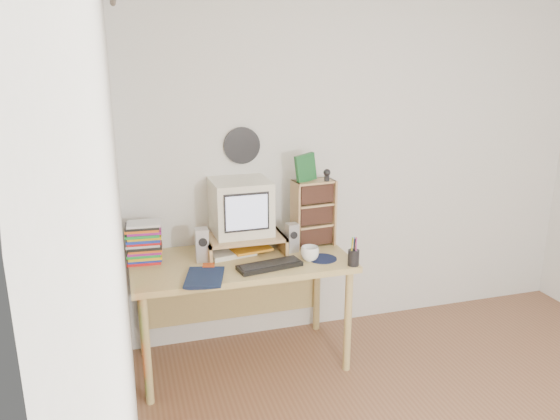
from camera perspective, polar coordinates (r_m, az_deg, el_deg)
back_wall at (r=4.08m, az=8.89°, el=4.84°), size 3.50×0.00×3.50m
left_wall at (r=2.02m, az=-15.97°, el=-7.60°), size 0.00×3.50×3.50m
curtain at (r=2.50m, az=-15.11°, el=-5.29°), size 0.00×2.20×2.20m
wall_disc at (r=3.72m, az=-4.00°, el=6.73°), size 0.25×0.02×0.25m
desk at (r=3.66m, az=-4.29°, el=-6.75°), size 1.40×0.70×0.75m
monitor_riser at (r=3.62m, az=-3.72°, el=-3.12°), size 0.52×0.30×0.12m
crt_monitor at (r=3.61m, az=-4.01°, el=0.21°), size 0.38×0.38×0.36m
speaker_left at (r=3.51m, az=-8.15°, el=-3.63°), size 0.09×0.09×0.22m
speaker_right at (r=3.65m, az=1.26°, el=-2.89°), size 0.08×0.08×0.20m
keyboard at (r=3.40m, az=-1.09°, el=-5.84°), size 0.42×0.20×0.03m
dvd_stack at (r=3.56m, az=-14.03°, el=-3.05°), size 0.22×0.16×0.30m
cd_rack at (r=3.74m, az=3.49°, el=-0.33°), size 0.29×0.17×0.46m
mug at (r=3.51m, az=3.13°, el=-4.57°), size 0.13×0.13×0.09m
diary at (r=3.27m, az=-9.80°, el=-6.78°), size 0.31×0.26×0.05m
mousepad at (r=3.56m, az=4.46°, el=-5.09°), size 0.22×0.22×0.00m
pen_cup at (r=3.45m, az=7.70°, el=-4.65°), size 0.09×0.09×0.14m
papers at (r=3.65m, az=-4.45°, el=-4.22°), size 0.33×0.27×0.04m
red_box at (r=3.40m, az=-7.47°, el=-5.91°), size 0.08×0.06×0.04m
game_box at (r=3.63m, az=2.68°, el=4.42°), size 0.15×0.07×0.18m
webcam at (r=3.66m, az=4.92°, el=3.66°), size 0.05×0.05×0.08m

